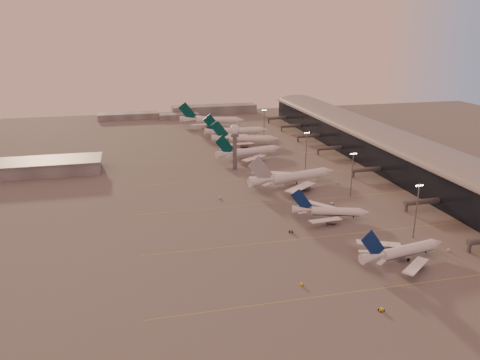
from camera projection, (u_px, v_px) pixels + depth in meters
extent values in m
plane|color=#5D5A5A|center=(288.00, 251.00, 192.55)|extent=(700.00, 700.00, 0.00)
cube|color=gold|center=(400.00, 286.00, 166.82)|extent=(180.00, 0.25, 0.02)
cube|color=gold|center=(344.00, 234.00, 208.44)|extent=(180.00, 0.25, 0.02)
cube|color=gold|center=(307.00, 200.00, 250.06)|extent=(180.00, 0.25, 0.02)
cube|color=gold|center=(281.00, 176.00, 291.68)|extent=(180.00, 0.25, 0.02)
cube|color=gold|center=(259.00, 155.00, 337.93)|extent=(180.00, 0.25, 0.02)
cube|color=black|center=(387.00, 150.00, 315.44)|extent=(36.00, 360.00, 18.00)
cylinder|color=gray|center=(388.00, 137.00, 312.65)|extent=(10.08, 360.00, 10.08)
cube|color=gray|center=(388.00, 137.00, 312.59)|extent=(40.00, 362.00, 0.80)
cube|color=slate|center=(469.00, 247.00, 191.17)|extent=(1.20, 1.20, 4.40)
cylinder|color=slate|center=(424.00, 202.00, 235.22)|extent=(22.00, 2.80, 2.80)
cube|color=slate|center=(406.00, 207.00, 233.72)|extent=(1.20, 1.20, 4.40)
cylinder|color=slate|center=(368.00, 169.00, 288.87)|extent=(22.00, 2.80, 2.80)
cube|color=slate|center=(353.00, 174.00, 287.36)|extent=(1.20, 1.20, 4.40)
cylinder|color=slate|center=(331.00, 148.00, 340.66)|extent=(22.00, 2.80, 2.80)
cube|color=slate|center=(318.00, 152.00, 339.16)|extent=(1.20, 1.20, 4.40)
cylinder|color=slate|center=(310.00, 136.00, 379.51)|extent=(22.00, 2.80, 2.80)
cube|color=slate|center=(298.00, 139.00, 378.01)|extent=(1.20, 1.20, 4.40)
cylinder|color=slate|center=(292.00, 126.00, 418.36)|extent=(22.00, 2.80, 2.80)
cube|color=slate|center=(282.00, 129.00, 416.85)|extent=(1.20, 1.20, 4.40)
cylinder|color=slate|center=(278.00, 118.00, 455.36)|extent=(22.00, 2.80, 2.80)
cube|color=slate|center=(269.00, 121.00, 453.85)|extent=(1.20, 1.20, 4.40)
cube|color=slate|center=(34.00, 168.00, 294.22)|extent=(80.00, 25.00, 8.00)
cube|color=gray|center=(34.00, 161.00, 292.92)|extent=(82.00, 27.00, 0.60)
cylinder|color=slate|center=(235.00, 153.00, 301.25)|extent=(2.60, 2.60, 22.00)
cylinder|color=slate|center=(235.00, 136.00, 297.70)|extent=(5.20, 5.20, 1.20)
sphere|color=white|center=(235.00, 129.00, 296.49)|extent=(6.40, 6.40, 6.40)
cylinder|color=slate|center=(235.00, 124.00, 295.35)|extent=(0.16, 0.16, 2.00)
cylinder|color=slate|center=(416.00, 211.00, 201.53)|extent=(0.56, 0.56, 25.00)
cube|color=slate|center=(420.00, 185.00, 197.83)|extent=(3.60, 0.25, 0.25)
sphere|color=#FFEABF|center=(416.00, 186.00, 197.62)|extent=(0.56, 0.56, 0.56)
sphere|color=#FFEABF|center=(418.00, 186.00, 197.84)|extent=(0.56, 0.56, 0.56)
sphere|color=#FFEABF|center=(421.00, 185.00, 198.06)|extent=(0.56, 0.56, 0.56)
sphere|color=#FFEABF|center=(423.00, 185.00, 198.28)|extent=(0.56, 0.56, 0.56)
cylinder|color=slate|center=(352.00, 175.00, 251.74)|extent=(0.56, 0.56, 25.00)
cube|color=slate|center=(354.00, 153.00, 248.04)|extent=(3.60, 0.25, 0.25)
sphere|color=#FFEABF|center=(351.00, 154.00, 247.83)|extent=(0.56, 0.56, 0.56)
sphere|color=#FFEABF|center=(353.00, 154.00, 248.05)|extent=(0.56, 0.56, 0.56)
sphere|color=#FFEABF|center=(354.00, 154.00, 248.27)|extent=(0.56, 0.56, 0.56)
sphere|color=#FFEABF|center=(356.00, 154.00, 248.49)|extent=(0.56, 0.56, 0.56)
cylinder|color=slate|center=(306.00, 150.00, 301.51)|extent=(0.56, 0.56, 25.00)
cube|color=slate|center=(307.00, 132.00, 297.80)|extent=(3.60, 0.25, 0.25)
sphere|color=#FFEABF|center=(305.00, 133.00, 297.59)|extent=(0.56, 0.56, 0.56)
sphere|color=#FFEABF|center=(306.00, 133.00, 297.81)|extent=(0.56, 0.56, 0.56)
sphere|color=#FFEABF|center=(308.00, 133.00, 298.03)|extent=(0.56, 0.56, 0.56)
sphere|color=#FFEABF|center=(309.00, 133.00, 298.25)|extent=(0.56, 0.56, 0.56)
cylinder|color=slate|center=(264.00, 124.00, 384.31)|extent=(0.56, 0.56, 25.00)
cube|color=slate|center=(264.00, 110.00, 380.60)|extent=(3.60, 0.25, 0.25)
sphere|color=#FFEABF|center=(263.00, 110.00, 380.39)|extent=(0.56, 0.56, 0.56)
sphere|color=#FFEABF|center=(264.00, 110.00, 380.61)|extent=(0.56, 0.56, 0.56)
sphere|color=#FFEABF|center=(265.00, 110.00, 380.83)|extent=(0.56, 0.56, 0.56)
sphere|color=#FFEABF|center=(266.00, 110.00, 381.06)|extent=(0.56, 0.56, 0.56)
cube|color=slate|center=(129.00, 116.00, 474.31)|extent=(60.00, 18.00, 6.00)
cube|color=slate|center=(214.00, 109.00, 503.03)|extent=(90.00, 20.00, 9.00)
cube|color=slate|center=(179.00, 116.00, 476.29)|extent=(40.00, 15.00, 5.00)
cylinder|color=white|center=(408.00, 251.00, 185.25)|extent=(25.26, 8.63, 4.24)
cylinder|color=navy|center=(408.00, 253.00, 185.54)|extent=(24.56, 7.37, 3.05)
cone|color=white|center=(437.00, 244.00, 190.94)|extent=(5.50, 5.03, 4.24)
cone|color=white|center=(373.00, 258.00, 178.30)|extent=(11.04, 6.04, 4.24)
cube|color=white|center=(416.00, 267.00, 174.05)|extent=(16.73, 14.44, 1.33)
cylinder|color=slate|center=(416.00, 267.00, 177.96)|extent=(5.24, 3.57, 2.76)
cube|color=slate|center=(417.00, 265.00, 177.59)|extent=(0.38, 0.33, 1.70)
cube|color=white|center=(379.00, 245.00, 192.21)|extent=(18.43, 9.45, 1.33)
cylinder|color=slate|center=(388.00, 250.00, 191.83)|extent=(5.24, 3.57, 2.76)
cube|color=slate|center=(388.00, 248.00, 191.46)|extent=(0.38, 0.33, 1.70)
cube|color=navy|center=(373.00, 246.00, 176.48)|extent=(11.52, 2.47, 12.64)
cube|color=white|center=(381.00, 263.00, 174.09)|extent=(4.96, 4.31, 0.28)
cube|color=white|center=(365.00, 253.00, 182.48)|extent=(5.13, 3.04, 0.28)
cylinder|color=black|center=(426.00, 253.00, 189.77)|extent=(0.56, 0.56, 1.12)
cylinder|color=black|center=(399.00, 256.00, 187.49)|extent=(1.31, 0.77, 1.23)
cylinder|color=black|center=(408.00, 261.00, 183.22)|extent=(1.31, 0.77, 1.23)
cylinder|color=white|center=(336.00, 212.00, 224.86)|extent=(22.79, 10.76, 3.87)
cylinder|color=navy|center=(335.00, 214.00, 225.13)|extent=(22.02, 9.59, 2.78)
cone|color=white|center=(364.00, 213.00, 223.80)|extent=(5.38, 5.05, 3.87)
cone|color=white|center=(302.00, 210.00, 225.97)|extent=(10.26, 6.65, 3.87)
cube|color=white|center=(326.00, 221.00, 216.49)|extent=(16.84, 6.55, 1.22)
cylinder|color=slate|center=(331.00, 223.00, 218.95)|extent=(4.96, 3.76, 2.51)
cube|color=slate|center=(331.00, 221.00, 218.61)|extent=(0.37, 0.34, 1.55)
cube|color=white|center=(322.00, 206.00, 234.53)|extent=(14.13, 14.49, 1.22)
cylinder|color=slate|center=(328.00, 211.00, 232.72)|extent=(4.96, 3.76, 2.51)
cube|color=slate|center=(328.00, 209.00, 232.39)|extent=(0.37, 0.34, 1.55)
cube|color=navy|center=(301.00, 201.00, 224.53)|extent=(10.20, 3.65, 11.53)
cube|color=white|center=(302.00, 214.00, 221.77)|extent=(4.58, 2.23, 0.25)
cube|color=white|center=(302.00, 207.00, 230.11)|extent=(4.30, 4.25, 0.25)
cylinder|color=black|center=(353.00, 218.00, 225.01)|extent=(0.51, 0.51, 1.02)
cylinder|color=black|center=(331.00, 216.00, 227.93)|extent=(1.22, 0.83, 1.12)
cylinder|color=black|center=(332.00, 219.00, 223.68)|extent=(1.22, 0.83, 1.12)
cylinder|color=white|center=(299.00, 178.00, 274.45)|extent=(36.13, 13.62, 5.59)
cylinder|color=white|center=(299.00, 180.00, 274.84)|extent=(35.08, 11.93, 4.03)
cone|color=white|center=(328.00, 173.00, 283.57)|extent=(8.02, 7.03, 5.59)
cone|color=white|center=(261.00, 183.00, 263.39)|extent=(15.89, 8.87, 5.59)
cube|color=white|center=(301.00, 189.00, 258.37)|extent=(23.25, 21.41, 1.66)
cylinder|color=slate|center=(303.00, 190.00, 263.91)|extent=(7.58, 5.12, 3.64)
cube|color=slate|center=(303.00, 188.00, 263.51)|extent=(0.32, 0.28, 2.24)
cube|color=white|center=(273.00, 175.00, 283.67)|extent=(26.36, 12.32, 1.66)
cylinder|color=slate|center=(282.00, 179.00, 283.23)|extent=(7.58, 5.12, 3.64)
cube|color=slate|center=(282.00, 177.00, 282.83)|extent=(0.32, 0.28, 2.24)
cube|color=#A0A2A7|center=(260.00, 172.00, 261.02)|extent=(15.17, 3.85, 16.60)
cube|color=white|center=(267.00, 186.00, 257.33)|extent=(7.01, 6.39, 0.23)
cube|color=white|center=(255.00, 179.00, 269.10)|extent=(7.33, 4.07, 0.23)
cylinder|color=black|center=(318.00, 180.00, 281.32)|extent=(0.45, 0.45, 0.90)
cylinder|color=black|center=(293.00, 183.00, 275.95)|extent=(1.07, 0.67, 0.99)
cylinder|color=black|center=(296.00, 185.00, 272.57)|extent=(1.07, 0.67, 0.99)
cylinder|color=white|center=(254.00, 152.00, 331.84)|extent=(32.24, 12.87, 5.15)
cylinder|color=white|center=(254.00, 154.00, 332.20)|extent=(31.27, 11.32, 3.71)
cone|color=white|center=(277.00, 149.00, 340.28)|extent=(7.27, 6.52, 5.15)
cone|color=white|center=(225.00, 155.00, 321.60)|extent=(14.26, 8.30, 5.15)
cube|color=white|center=(254.00, 159.00, 317.32)|extent=(20.78, 19.59, 1.53)
cylinder|color=slate|center=(256.00, 161.00, 322.38)|extent=(6.82, 4.77, 3.35)
cube|color=slate|center=(256.00, 159.00, 322.00)|extent=(0.31, 0.28, 2.06)
cube|color=white|center=(236.00, 151.00, 339.95)|extent=(23.81, 10.73, 1.53)
cylinder|color=slate|center=(242.00, 154.00, 339.66)|extent=(6.82, 4.77, 3.35)
cube|color=slate|center=(242.00, 152.00, 339.28)|extent=(0.31, 0.28, 2.06)
cube|color=#023B3B|center=(225.00, 147.00, 319.40)|extent=(13.82, 3.80, 15.25)
cube|color=white|center=(229.00, 157.00, 316.26)|extent=(6.22, 5.77, 0.22)
cube|color=white|center=(221.00, 153.00, 326.67)|extent=(6.53, 3.53, 0.22)
cylinder|color=black|center=(269.00, 155.00, 338.21)|extent=(0.44, 0.44, 0.89)
cylinder|color=black|center=(250.00, 156.00, 333.32)|extent=(1.06, 0.67, 0.98)
cylinder|color=black|center=(252.00, 158.00, 330.03)|extent=(1.06, 0.67, 0.98)
cylinder|color=white|center=(250.00, 140.00, 368.60)|extent=(32.72, 12.50, 5.22)
cylinder|color=white|center=(250.00, 141.00, 368.96)|extent=(31.76, 10.93, 3.76)
cone|color=white|center=(274.00, 140.00, 368.67)|extent=(7.30, 6.52, 5.22)
cone|color=white|center=(220.00, 139.00, 368.31)|extent=(14.42, 8.20, 5.22)
cube|color=white|center=(239.00, 145.00, 355.90)|extent=(24.12, 11.26, 1.55)
cylinder|color=slate|center=(245.00, 147.00, 359.64)|extent=(6.88, 4.74, 3.40)
cube|color=slate|center=(245.00, 145.00, 359.26)|extent=(0.31, 0.28, 2.09)
cube|color=white|center=(239.00, 137.00, 381.81)|extent=(21.27, 19.60, 1.55)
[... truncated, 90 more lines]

